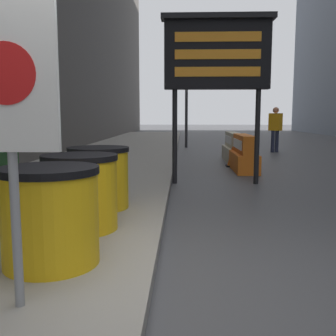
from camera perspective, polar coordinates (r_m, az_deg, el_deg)
name	(u,v)px	position (r m, az deg, el deg)	size (l,w,h in m)	color
ground_plane	(152,296)	(3.14, -2.40, -18.12)	(120.00, 120.00, 0.00)	#474749
barrel_drum_foreground	(50,215)	(3.43, -16.70, -6.62)	(0.82, 0.82, 0.82)	yellow
barrel_drum_middle	(81,192)	(4.39, -12.58, -3.41)	(0.82, 0.82, 0.82)	yellow
barrel_drum_back	(99,177)	(5.37, -10.01, -1.36)	(0.82, 0.82, 0.82)	yellow
warning_sign	(8,96)	(2.61, -22.19, 9.62)	(0.62, 0.08, 1.96)	gray
message_board	(217,56)	(8.01, 7.14, 15.86)	(2.18, 0.36, 3.29)	black
jersey_barrier_orange_near	(244,155)	(9.99, 10.95, 1.86)	(0.53, 1.76, 0.90)	orange
jersey_barrier_cream	(233,149)	(12.03, 9.46, 2.79)	(0.50, 1.95, 0.87)	beige
traffic_cone_near	(252,152)	(11.75, 12.08, 2.35)	(0.38, 0.38, 0.68)	black
traffic_cone_mid	(246,153)	(11.54, 11.26, 2.15)	(0.35, 0.35, 0.63)	black
traffic_cone_far	(232,157)	(10.76, 9.29, 1.65)	(0.32, 0.32, 0.56)	black
traffic_light_near_curb	(187,77)	(17.13, 2.72, 13.08)	(0.28, 0.44, 4.17)	#2D2D30
pedestrian_worker	(275,126)	(15.38, 15.31, 5.93)	(0.50, 0.50, 1.69)	#23283D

